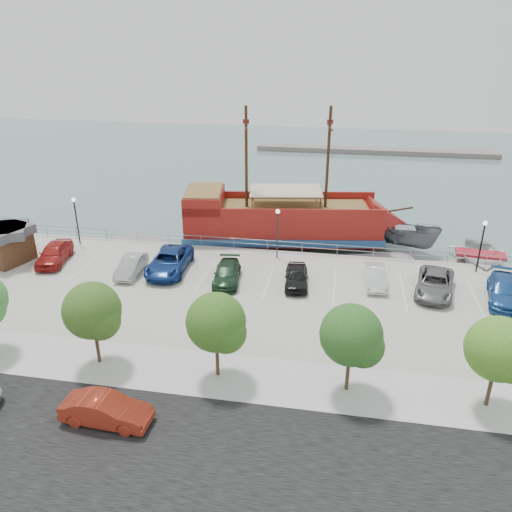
# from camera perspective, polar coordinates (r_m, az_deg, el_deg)

# --- Properties ---
(ground) EXTENTS (160.00, 160.00, 0.00)m
(ground) POSITION_cam_1_polar(r_m,az_deg,el_deg) (36.99, 0.99, -5.60)
(ground) COLOR slate
(street) EXTENTS (100.00, 8.00, 0.04)m
(street) POSITION_cam_1_polar(r_m,az_deg,el_deg) (23.86, -5.65, -22.23)
(street) COLOR black
(street) RESTS_ON land_slab
(sidewalk) EXTENTS (100.00, 4.00, 0.05)m
(sidewalk) POSITION_cam_1_polar(r_m,az_deg,el_deg) (28.20, -2.35, -13.63)
(sidewalk) COLOR #BABABA
(sidewalk) RESTS_ON land_slab
(seawall_railing) EXTENTS (50.00, 0.06, 1.00)m
(seawall_railing) POSITION_cam_1_polar(r_m,az_deg,el_deg) (43.28, 2.65, 1.17)
(seawall_railing) COLOR gray
(seawall_railing) RESTS_ON land_slab
(far_shore) EXTENTS (40.00, 3.00, 0.80)m
(far_shore) POSITION_cam_1_polar(r_m,az_deg,el_deg) (88.78, 13.39, 11.60)
(far_shore) COLOR slate
(far_shore) RESTS_ON ground
(pirate_ship) EXTENTS (21.39, 8.80, 13.32)m
(pirate_ship) POSITION_cam_1_polar(r_m,az_deg,el_deg) (47.06, 4.91, 3.92)
(pirate_ship) COLOR maroon
(pirate_ship) RESTS_ON ground
(patrol_boat) EXTENTS (7.07, 5.27, 2.58)m
(patrol_boat) POSITION_cam_1_polar(r_m,az_deg,el_deg) (47.72, 16.54, 2.07)
(patrol_boat) COLOR slate
(patrol_boat) RESTS_ON ground
(speedboat) EXTENTS (5.67, 7.41, 1.43)m
(speedboat) POSITION_cam_1_polar(r_m,az_deg,el_deg) (46.89, 24.21, -0.25)
(speedboat) COLOR silver
(speedboat) RESTS_ON ground
(dock_west) EXTENTS (7.67, 4.73, 0.42)m
(dock_west) POSITION_cam_1_polar(r_m,az_deg,el_deg) (48.18, -12.33, 1.35)
(dock_west) COLOR gray
(dock_west) RESTS_ON ground
(dock_mid) EXTENTS (7.20, 3.84, 0.40)m
(dock_mid) POSITION_cam_1_polar(r_m,az_deg,el_deg) (44.90, 13.21, -0.45)
(dock_mid) COLOR gray
(dock_mid) RESTS_ON ground
(dock_east) EXTENTS (7.03, 4.30, 0.39)m
(dock_east) POSITION_cam_1_polar(r_m,az_deg,el_deg) (45.94, 22.05, -1.07)
(dock_east) COLOR gray
(dock_east) RESTS_ON ground
(shed) EXTENTS (4.63, 4.63, 3.02)m
(shed) POSITION_cam_1_polar(r_m,az_deg,el_deg) (45.85, -26.76, 1.32)
(shed) COLOR #4E2E1B
(shed) RESTS_ON land_slab
(street_sedan) EXTENTS (4.45, 1.70, 1.45)m
(street_sedan) POSITION_cam_1_polar(r_m,az_deg,el_deg) (26.04, -16.76, -16.52)
(street_sedan) COLOR #9C2A18
(street_sedan) RESTS_ON street
(lamp_post_left) EXTENTS (0.36, 0.36, 4.28)m
(lamp_post_left) POSITION_cam_1_polar(r_m,az_deg,el_deg) (46.93, -19.93, 4.70)
(lamp_post_left) COLOR black
(lamp_post_left) RESTS_ON land_slab
(lamp_post_mid) EXTENTS (0.36, 0.36, 4.28)m
(lamp_post_mid) POSITION_cam_1_polar(r_m,az_deg,el_deg) (41.20, 2.47, 3.58)
(lamp_post_mid) COLOR black
(lamp_post_mid) RESTS_ON land_slab
(lamp_post_right) EXTENTS (0.36, 0.36, 4.28)m
(lamp_post_right) POSITION_cam_1_polar(r_m,az_deg,el_deg) (42.33, 24.47, 1.95)
(lamp_post_right) COLOR black
(lamp_post_right) RESTS_ON land_slab
(tree_c) EXTENTS (3.30, 3.20, 5.00)m
(tree_c) POSITION_cam_1_polar(r_m,az_deg,el_deg) (28.84, -18.02, -6.20)
(tree_c) COLOR #473321
(tree_c) RESTS_ON sidewalk
(tree_d) EXTENTS (3.30, 3.20, 5.00)m
(tree_d) POSITION_cam_1_polar(r_m,az_deg,el_deg) (26.46, -4.32, -7.84)
(tree_d) COLOR #473321
(tree_d) RESTS_ON sidewalk
(tree_e) EXTENTS (3.30, 3.20, 5.00)m
(tree_e) POSITION_cam_1_polar(r_m,az_deg,el_deg) (25.82, 11.12, -9.15)
(tree_e) COLOR #473321
(tree_e) RESTS_ON sidewalk
(tree_f) EXTENTS (3.30, 3.20, 5.00)m
(tree_f) POSITION_cam_1_polar(r_m,az_deg,el_deg) (27.04, 26.30, -9.80)
(tree_f) COLOR #473321
(tree_f) RESTS_ON sidewalk
(parked_car_a) EXTENTS (2.84, 5.16, 1.66)m
(parked_car_a) POSITION_cam_1_polar(r_m,az_deg,el_deg) (44.26, -22.06, 0.31)
(parked_car_a) COLOR maroon
(parked_car_a) RESTS_ON land_slab
(parked_car_b) EXTENTS (1.64, 4.24, 1.38)m
(parked_car_b) POSITION_cam_1_polar(r_m,az_deg,el_deg) (40.29, -14.07, -1.09)
(parked_car_b) COLOR #A7A7A7
(parked_car_b) RESTS_ON land_slab
(parked_car_c) EXTENTS (3.01, 6.07, 1.66)m
(parked_car_c) POSITION_cam_1_polar(r_m,az_deg,el_deg) (40.08, -9.86, -0.62)
(parked_car_c) COLOR navy
(parked_car_c) RESTS_ON land_slab
(parked_car_d) EXTENTS (2.44, 4.86, 1.36)m
(parked_car_d) POSITION_cam_1_polar(r_m,az_deg,el_deg) (37.89, -3.34, -2.02)
(parked_car_d) COLOR #19361F
(parked_car_d) RESTS_ON land_slab
(parked_car_e) EXTENTS (2.08, 4.38, 1.44)m
(parked_car_e) POSITION_cam_1_polar(r_m,az_deg,el_deg) (37.40, 4.64, -2.35)
(parked_car_e) COLOR black
(parked_car_e) RESTS_ON land_slab
(parked_car_f) EXTENTS (1.63, 4.17, 1.35)m
(parked_car_f) POSITION_cam_1_polar(r_m,az_deg,el_deg) (38.42, 13.46, -2.31)
(parked_car_f) COLOR silver
(parked_car_f) RESTS_ON land_slab
(parked_car_g) EXTENTS (3.57, 5.83, 1.51)m
(parked_car_g) POSITION_cam_1_polar(r_m,az_deg,el_deg) (38.43, 19.76, -2.98)
(parked_car_g) COLOR slate
(parked_car_g) RESTS_ON land_slab
(parked_car_h) EXTENTS (3.17, 5.72, 1.57)m
(parked_car_h) POSITION_cam_1_polar(r_m,az_deg,el_deg) (39.21, 26.60, -3.60)
(parked_car_h) COLOR #215093
(parked_car_h) RESTS_ON land_slab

